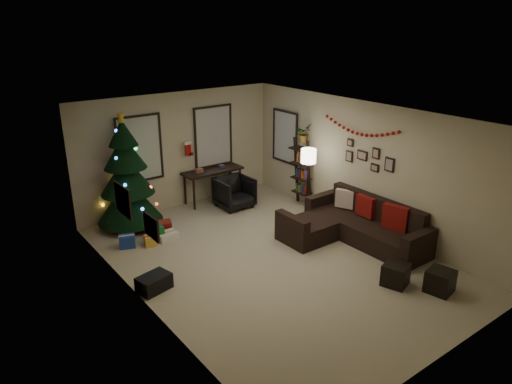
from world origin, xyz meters
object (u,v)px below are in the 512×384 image
christmas_tree (127,180)px  sofa (353,227)px  bookshelf (302,173)px  desk_chair (234,192)px  desk (213,173)px

christmas_tree → sofa: bearing=-45.5°
sofa → bookshelf: size_ratio=1.64×
desk_chair → desk: bearing=105.8°
desk_chair → bookshelf: bearing=-32.1°
sofa → desk: (-1.09, 3.55, 0.43)m
sofa → christmas_tree: bearing=134.5°
christmas_tree → desk: bearing=4.6°
sofa → desk_chair: size_ratio=3.64×
sofa → bookshelf: (0.45, 2.06, 0.52)m
christmas_tree → bookshelf: christmas_tree is taller
christmas_tree → sofa: 4.79m
christmas_tree → desk_chair: (2.41, -0.47, -0.69)m
desk → desk_chair: bearing=-74.0°
desk → desk_chair: 0.76m
christmas_tree → desk_chair: bearing=-11.0°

